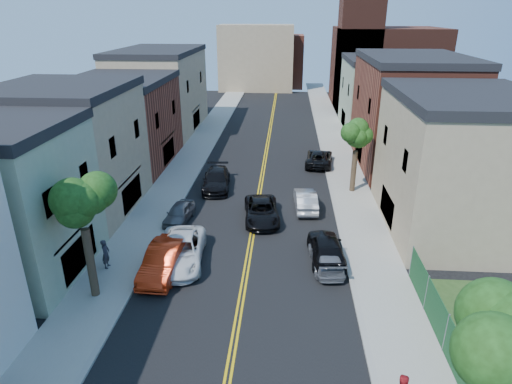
% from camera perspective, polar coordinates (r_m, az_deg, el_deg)
% --- Properties ---
extents(sidewalk_left, '(3.20, 100.00, 0.15)m').
position_cam_1_polar(sidewalk_left, '(48.31, -8.15, 5.16)').
color(sidewalk_left, gray).
rests_on(sidewalk_left, ground).
extents(sidewalk_right, '(3.20, 100.00, 0.15)m').
position_cam_1_polar(sidewalk_right, '(47.59, 10.86, 4.71)').
color(sidewalk_right, gray).
rests_on(sidewalk_right, ground).
extents(curb_left, '(0.30, 100.00, 0.15)m').
position_cam_1_polar(curb_left, '(47.97, -6.10, 5.14)').
color(curb_left, gray).
rests_on(curb_left, ground).
extents(curb_right, '(0.30, 100.00, 0.15)m').
position_cam_1_polar(curb_right, '(47.41, 8.76, 4.79)').
color(curb_right, gray).
rests_on(curb_right, ground).
extents(bldg_left_tan_near, '(9.00, 10.00, 9.00)m').
position_cam_1_polar(bldg_left_tan_near, '(35.52, -23.27, 4.61)').
color(bldg_left_tan_near, '#998466').
rests_on(bldg_left_tan_near, ground).
extents(bldg_left_brick, '(9.00, 12.00, 8.00)m').
position_cam_1_polar(bldg_left_brick, '(45.31, -17.11, 8.39)').
color(bldg_left_brick, brown).
rests_on(bldg_left_brick, ground).
extents(bldg_left_tan_far, '(9.00, 16.00, 9.50)m').
position_cam_1_polar(bldg_left_tan_far, '(58.16, -12.39, 12.58)').
color(bldg_left_tan_far, '#998466').
rests_on(bldg_left_tan_far, ground).
extents(bldg_right_tan, '(9.00, 12.00, 9.00)m').
position_cam_1_polar(bldg_right_tan, '(32.85, 25.00, 2.95)').
color(bldg_right_tan, '#998466').
rests_on(bldg_right_tan, ground).
extents(bldg_right_brick, '(9.00, 14.00, 10.00)m').
position_cam_1_polar(bldg_right_brick, '(45.59, 19.32, 9.49)').
color(bldg_right_brick, brown).
rests_on(bldg_right_brick, ground).
extents(bldg_right_palegrn, '(9.00, 12.00, 8.50)m').
position_cam_1_polar(bldg_right_palegrn, '(59.11, 15.95, 11.90)').
color(bldg_right_palegrn, gray).
rests_on(bldg_right_palegrn, ground).
extents(church, '(16.20, 14.20, 22.60)m').
position_cam_1_polar(church, '(73.82, 15.81, 16.26)').
color(church, '#4C2319').
rests_on(church, ground).
extents(backdrop_left, '(14.00, 8.00, 12.00)m').
position_cam_1_polar(backdrop_left, '(87.65, 0.07, 17.12)').
color(backdrop_left, '#998466').
rests_on(backdrop_left, ground).
extents(backdrop_center, '(10.00, 8.00, 10.00)m').
position_cam_1_polar(backdrop_center, '(91.54, 2.86, 16.70)').
color(backdrop_center, brown).
rests_on(backdrop_center, ground).
extents(fence_right, '(0.04, 15.00, 1.90)m').
position_cam_1_polar(fence_right, '(20.98, 24.85, -19.13)').
color(fence_right, '#143F1E').
rests_on(fence_right, sidewalk_right).
extents(tree_left_mid, '(5.20, 5.20, 9.29)m').
position_cam_1_polar(tree_left_mid, '(22.90, -22.26, 0.99)').
color(tree_left_mid, '#3B281D').
rests_on(tree_left_mid, sidewalk_left).
extents(tree_right_far, '(4.40, 4.40, 8.03)m').
position_cam_1_polar(tree_right_far, '(36.53, 13.18, 8.38)').
color(tree_right_far, '#3B281D').
rests_on(tree_right_far, sidewalk_right).
extents(red_sedan, '(2.00, 5.27, 1.72)m').
position_cam_1_polar(red_sedan, '(26.44, -11.95, -8.67)').
color(red_sedan, red).
rests_on(red_sedan, ground).
extents(white_pickup, '(3.27, 6.12, 1.63)m').
position_cam_1_polar(white_pickup, '(27.26, -9.83, -7.57)').
color(white_pickup, silver).
rests_on(white_pickup, ground).
extents(grey_car_left, '(1.96, 4.03, 1.33)m').
position_cam_1_polar(grey_car_left, '(32.48, -9.98, -2.71)').
color(grey_car_left, '#515258').
rests_on(grey_car_left, ground).
extents(black_car_left, '(2.73, 5.68, 1.60)m').
position_cam_1_polar(black_car_left, '(38.04, -5.21, 1.61)').
color(black_car_left, black).
rests_on(black_car_left, ground).
extents(grey_car_right, '(2.18, 4.60, 1.30)m').
position_cam_1_polar(grey_car_right, '(26.91, 9.19, -8.37)').
color(grey_car_right, slate).
rests_on(grey_car_right, ground).
extents(black_car_right, '(2.34, 5.12, 1.70)m').
position_cam_1_polar(black_car_right, '(27.42, 9.19, -7.25)').
color(black_car_right, black).
rests_on(black_car_right, ground).
extents(silver_car_right, '(1.86, 4.65, 1.50)m').
position_cam_1_polar(silver_car_right, '(34.16, 6.49, -1.04)').
color(silver_car_right, '#A7A9AF').
rests_on(silver_car_right, ground).
extents(dark_car_right_far, '(3.06, 5.63, 1.50)m').
position_cam_1_polar(dark_car_right_far, '(44.27, 8.24, 4.45)').
color(dark_car_right_far, black).
rests_on(dark_car_right_far, ground).
extents(black_suv_lane, '(3.01, 5.51, 1.47)m').
position_cam_1_polar(black_suv_lane, '(32.14, 0.72, -2.49)').
color(black_suv_lane, black).
rests_on(black_suv_lane, ground).
extents(pedestrian_left, '(0.44, 0.66, 1.81)m').
position_cam_1_polar(pedestrian_left, '(27.57, -19.04, -7.64)').
color(pedestrian_left, '#2A2931').
rests_on(pedestrian_left, sidewalk_left).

